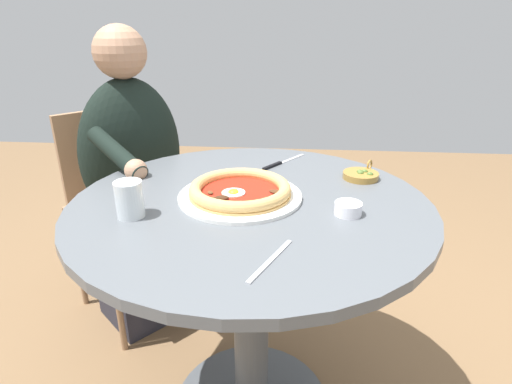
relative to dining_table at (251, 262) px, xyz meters
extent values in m
cylinder|color=#565B60|center=(0.00, 0.00, 0.18)|extent=(0.96, 0.96, 0.03)
cylinder|color=#4E5257|center=(0.00, 0.00, -0.19)|extent=(0.11, 0.11, 0.71)
cylinder|color=white|center=(0.03, -0.01, 0.20)|extent=(0.33, 0.33, 0.01)
cylinder|color=tan|center=(0.03, -0.01, 0.21)|extent=(0.27, 0.27, 0.01)
torus|color=tan|center=(0.03, -0.01, 0.22)|extent=(0.27, 0.27, 0.03)
cylinder|color=#A82314|center=(0.03, -0.01, 0.21)|extent=(0.25, 0.25, 0.00)
cylinder|color=white|center=(0.04, 0.01, 0.21)|extent=(0.06, 0.06, 0.00)
ellipsoid|color=yellow|center=(0.04, 0.01, 0.22)|extent=(0.03, 0.03, 0.02)
ellipsoid|color=#4C2D19|center=(-0.03, 0.06, 0.22)|extent=(0.04, 0.03, 0.01)
ellipsoid|color=brown|center=(-0.02, 0.08, 0.22)|extent=(0.03, 0.02, 0.01)
ellipsoid|color=brown|center=(0.10, 0.01, 0.22)|extent=(0.02, 0.03, 0.01)
ellipsoid|color=#3D2314|center=(0.07, 0.05, 0.22)|extent=(0.04, 0.03, 0.01)
ellipsoid|color=#4C2D19|center=(-0.07, -0.01, 0.22)|extent=(0.04, 0.03, 0.01)
ellipsoid|color=#4C2D19|center=(0.09, 0.06, 0.22)|extent=(0.02, 0.02, 0.01)
ellipsoid|color=#2D6B28|center=(0.04, -0.01, 0.22)|extent=(0.01, 0.01, 0.00)
ellipsoid|color=#2D6B28|center=(0.13, -0.06, 0.22)|extent=(0.01, 0.01, 0.00)
ellipsoid|color=#2D6B28|center=(0.04, -0.01, 0.22)|extent=(0.01, 0.01, 0.00)
cylinder|color=silver|center=(0.28, 0.12, 0.24)|extent=(0.07, 0.07, 0.09)
cylinder|color=silver|center=(0.28, 0.12, 0.21)|extent=(0.06, 0.06, 0.03)
cube|color=silver|center=(-0.11, -0.36, 0.19)|extent=(0.08, 0.11, 0.00)
cube|color=black|center=(-0.04, -0.27, 0.20)|extent=(0.06, 0.08, 0.01)
cylinder|color=white|center=(-0.25, 0.07, 0.21)|extent=(0.07, 0.07, 0.03)
cylinder|color=olive|center=(-0.25, 0.07, 0.22)|extent=(0.06, 0.06, 0.01)
cylinder|color=olive|center=(-0.31, -0.19, 0.20)|extent=(0.11, 0.11, 0.02)
torus|color=olive|center=(-0.35, -0.24, 0.22)|extent=(0.02, 0.03, 0.03)
ellipsoid|color=#516B2D|center=(-0.31, -0.18, 0.21)|extent=(0.02, 0.02, 0.02)
ellipsoid|color=#516B2D|center=(-0.31, -0.19, 0.21)|extent=(0.02, 0.02, 0.02)
ellipsoid|color=#516B2D|center=(-0.34, -0.17, 0.21)|extent=(0.02, 0.02, 0.02)
ellipsoid|color=#516B2D|center=(-0.33, -0.20, 0.21)|extent=(0.02, 0.02, 0.02)
cube|color=#BCBCC1|center=(-0.07, 0.30, 0.19)|extent=(0.08, 0.17, 0.00)
cube|color=#282833|center=(0.50, -0.46, -0.34)|extent=(0.44, 0.44, 0.45)
ellipsoid|color=black|center=(0.50, -0.46, 0.17)|extent=(0.43, 0.44, 0.56)
sphere|color=tan|center=(0.50, -0.46, 0.53)|extent=(0.19, 0.19, 0.19)
cylinder|color=black|center=(0.44, -0.21, 0.25)|extent=(0.25, 0.20, 0.13)
sphere|color=tan|center=(0.36, -0.14, 0.21)|extent=(0.07, 0.07, 0.07)
cube|color=#957050|center=(0.53, -0.49, -0.09)|extent=(0.60, 0.60, 0.02)
cube|color=#957050|center=(0.68, -0.63, 0.11)|extent=(0.28, 0.30, 0.38)
cylinder|color=#8E6B4C|center=(0.52, -0.22, -0.33)|extent=(0.02, 0.02, 0.46)
cylinder|color=#8E6B4C|center=(0.26, -0.50, -0.33)|extent=(0.02, 0.02, 0.46)
cylinder|color=#8E6B4C|center=(0.81, -0.48, -0.33)|extent=(0.02, 0.02, 0.46)
cylinder|color=#8E6B4C|center=(0.55, -0.76, -0.33)|extent=(0.02, 0.02, 0.46)
camera|label=1|loc=(-0.10, 1.01, 0.64)|focal=29.15mm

